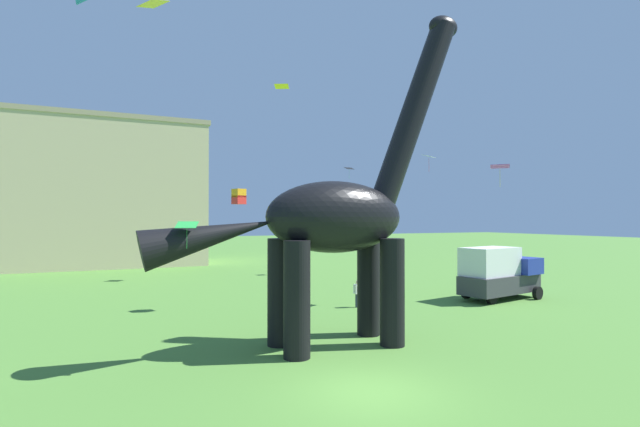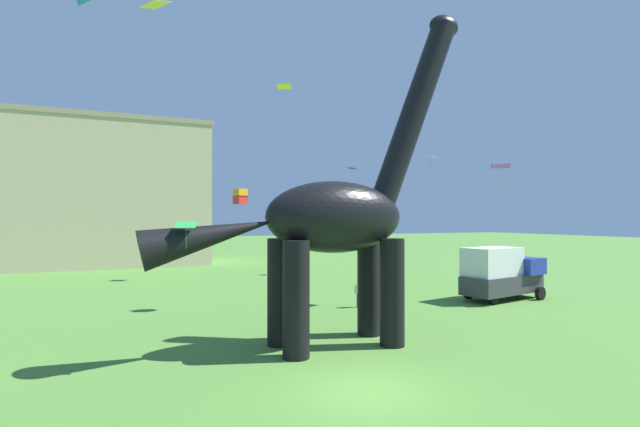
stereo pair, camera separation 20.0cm
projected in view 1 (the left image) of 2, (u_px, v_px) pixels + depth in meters
The scene contains 12 objects.
ground_plane at pixel (371, 391), 13.32m from camera, with size 240.00×240.00×0.00m, color #4C7F33.
dinosaur_sculpture at pixel (334, 217), 18.22m from camera, with size 13.27×2.81×13.87m.
parked_box_truck at pixel (498, 272), 28.60m from camera, with size 5.89×3.11×3.20m.
person_vendor_side at pixel (358, 291), 26.01m from camera, with size 0.57×0.25×1.52m.
kite_mid_right at pixel (349, 168), 41.99m from camera, with size 0.84×0.62×1.04m.
kite_near_high at pixel (429, 156), 27.48m from camera, with size 0.99×0.91×1.01m.
kite_near_low at pixel (500, 167), 18.89m from camera, with size 0.90×0.90×0.89m.
kite_far_right at pixel (187, 225), 15.41m from camera, with size 0.82×0.71×0.91m.
kite_high_right at pixel (153, 4), 27.53m from camera, with size 1.88×2.04×0.36m.
kite_apex at pixel (282, 86), 38.84m from camera, with size 1.42×1.29×0.20m.
kite_trailing at pixel (239, 197), 25.63m from camera, with size 0.77×0.77×0.84m.
background_building_block at pixel (106, 193), 49.11m from camera, with size 20.16×9.21×15.35m.
Camera 1 is at (-6.82, -11.60, 4.95)m, focal length 26.17 mm.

